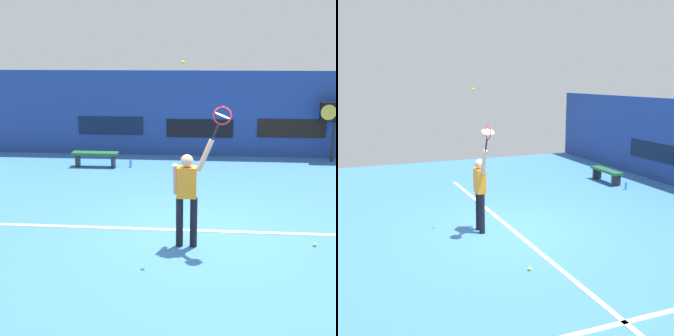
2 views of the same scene
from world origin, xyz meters
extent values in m
plane|color=#3870B2|center=(0.00, 0.00, 0.00)|extent=(18.00, 18.00, 0.00)
cube|color=navy|center=(0.00, 6.81, 1.41)|extent=(18.00, 0.20, 2.82)
cube|color=black|center=(0.00, 6.69, 0.93)|extent=(2.20, 0.03, 0.60)
cube|color=#0C1933|center=(-3.00, 6.69, 0.99)|extent=(2.20, 0.03, 0.60)
cube|color=black|center=(3.00, 6.69, 0.97)|extent=(2.20, 0.03, 0.60)
cube|color=white|center=(0.00, 0.19, 0.01)|extent=(10.00, 0.10, 0.01)
cylinder|color=black|center=(-0.25, -0.52, 0.46)|extent=(0.13, 0.13, 0.92)
cylinder|color=black|center=(0.00, -0.52, 0.46)|extent=(0.13, 0.13, 0.92)
cube|color=orange|center=(-0.13, -0.52, 1.20)|extent=(0.34, 0.20, 0.55)
sphere|color=#D8A884|center=(-0.13, -0.52, 1.58)|extent=(0.22, 0.22, 0.22)
cylinder|color=#D8A884|center=(0.18, -0.52, 1.68)|extent=(0.30, 0.09, 0.57)
cylinder|color=#D8A884|center=(-0.33, -0.44, 1.22)|extent=(0.09, 0.23, 0.58)
cylinder|color=black|center=(0.34, -0.52, 2.09)|extent=(0.14, 0.03, 0.29)
torus|color=red|center=(0.45, -0.52, 2.36)|extent=(0.41, 0.02, 0.41)
cylinder|color=silver|center=(0.45, -0.52, 2.36)|extent=(0.25, 0.27, 0.10)
sphere|color=#CCE033|center=(-0.21, -0.62, 3.22)|extent=(0.07, 0.07, 0.07)
cylinder|color=black|center=(4.24, 6.27, 0.64)|extent=(0.10, 0.10, 1.28)
cube|color=black|center=(4.24, 6.27, 1.58)|extent=(0.95, 0.18, 0.60)
cylinder|color=gold|center=(3.99, 6.17, 1.58)|extent=(0.48, 0.02, 0.48)
cube|color=#1E592D|center=(-3.13, 4.98, 0.41)|extent=(1.40, 0.36, 0.08)
cube|color=#262628|center=(-3.68, 4.98, 0.18)|extent=(0.08, 0.32, 0.37)
cube|color=#262628|center=(-2.58, 4.98, 0.18)|extent=(0.08, 0.32, 0.37)
cylinder|color=#338CD8|center=(-2.05, 4.98, 0.12)|extent=(0.07, 0.07, 0.24)
sphere|color=#CCE033|center=(2.18, -0.35, 0.03)|extent=(0.07, 0.07, 0.07)
camera|label=1|loc=(0.15, -7.85, 3.37)|focal=47.17mm
camera|label=2|loc=(8.85, -3.49, 3.43)|focal=46.20mm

